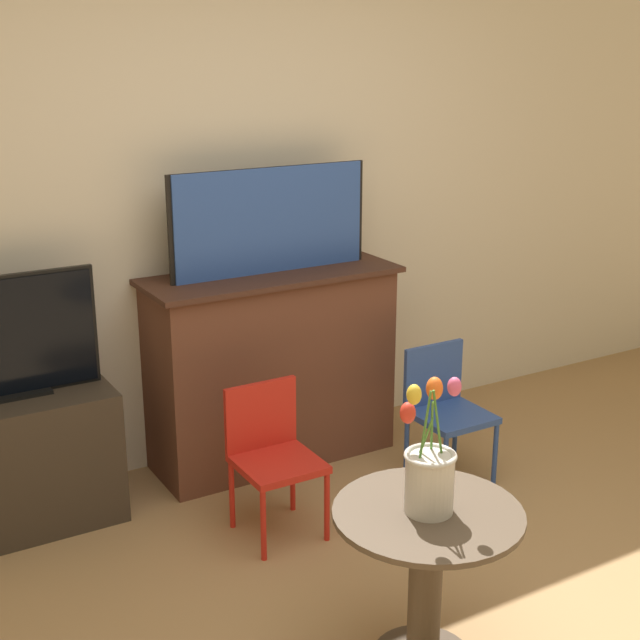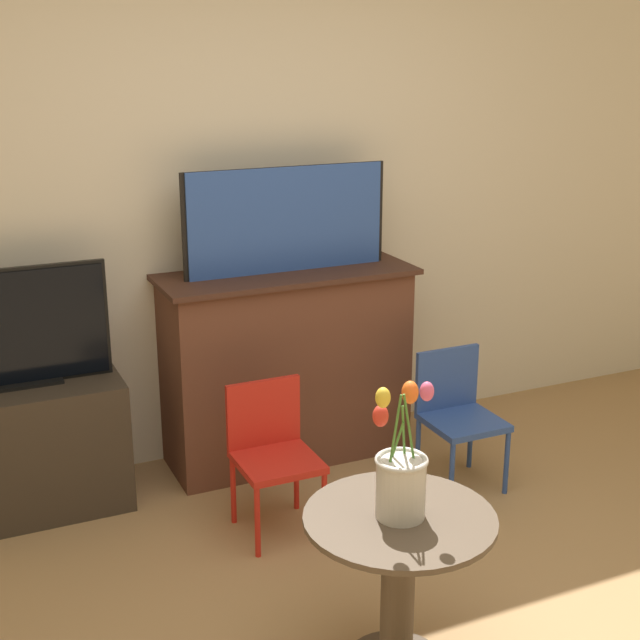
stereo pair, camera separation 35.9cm
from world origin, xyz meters
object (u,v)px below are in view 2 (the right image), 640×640
tv_monitor (24,328)px  chair_red (272,448)px  chair_blue (457,409)px  vase_tulips (401,475)px  painting (287,220)px

tv_monitor → chair_red: (0.90, -0.59, -0.48)m
tv_monitor → chair_blue: bearing=-17.2°
chair_red → vase_tulips: size_ratio=1.43×
chair_red → painting: bearing=61.8°
painting → chair_red: bearing=-118.2°
tv_monitor → vase_tulips: size_ratio=1.61×
vase_tulips → chair_red: bearing=91.8°
tv_monitor → chair_blue: tv_monitor is taller
tv_monitor → chair_red: 1.18m
painting → vase_tulips: 1.75m
chair_red → vase_tulips: vase_tulips is taller
chair_red → chair_blue: bearing=1.6°
chair_blue → vase_tulips: size_ratio=1.43×
chair_red → chair_blue: (0.94, 0.03, 0.00)m
chair_red → chair_blue: same height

